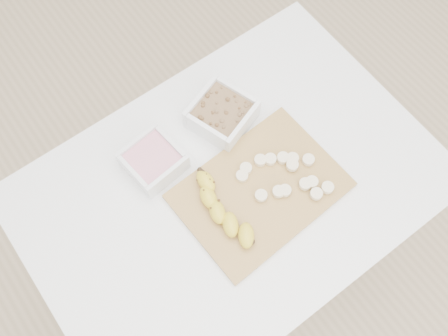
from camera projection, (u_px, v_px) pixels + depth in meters
ground at (229, 257)px, 1.91m from camera, size 3.50×3.50×0.00m
table at (231, 200)px, 1.31m from camera, size 1.00×0.70×0.75m
bowl_yogurt at (153, 161)px, 1.22m from camera, size 0.14×0.14×0.06m
bowl_granola at (222, 114)px, 1.26m from camera, size 0.18×0.18×0.07m
cutting_board at (260, 190)px, 1.21m from camera, size 0.40×0.30×0.01m
banana at (224, 211)px, 1.16m from camera, size 0.10×0.22×0.04m
banana_slices at (285, 175)px, 1.21m from camera, size 0.19×0.19×0.02m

